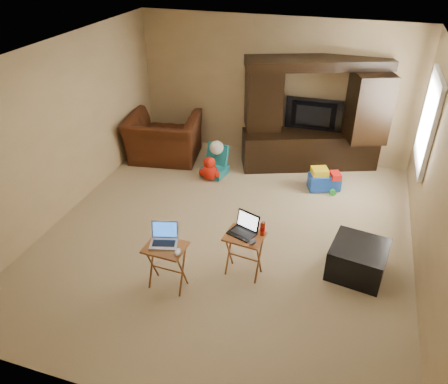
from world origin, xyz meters
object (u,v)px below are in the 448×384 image
(entertainment_center, at_px, (313,115))
(laptop_right, at_px, (242,226))
(mouse_left, at_px, (178,252))
(mouse_right, at_px, (253,242))
(ottoman, at_px, (358,259))
(television, at_px, (313,116))
(recliner, at_px, (164,138))
(plush_toy, at_px, (210,168))
(tray_table_right, at_px, (244,255))
(child_rocker, at_px, (214,161))
(tray_table_left, at_px, (167,267))
(push_toy, at_px, (324,179))
(water_bottle, at_px, (263,229))
(laptop_left, at_px, (163,236))

(entertainment_center, xyz_separation_m, laptop_right, (-0.37, -3.16, -0.26))
(mouse_left, relative_size, mouse_right, 1.02)
(mouse_right, bearing_deg, entertainment_center, 86.50)
(ottoman, height_order, laptop_right, laptop_right)
(laptop_right, bearing_deg, television, 103.74)
(entertainment_center, bearing_deg, recliner, 171.22)
(plush_toy, relative_size, tray_table_right, 0.73)
(child_rocker, bearing_deg, television, 42.09)
(plush_toy, relative_size, mouse_left, 3.51)
(recliner, distance_m, tray_table_left, 3.44)
(tray_table_right, distance_m, laptop_right, 0.42)
(mouse_right, bearing_deg, child_rocker, 118.19)
(entertainment_center, relative_size, tray_table_left, 3.94)
(child_rocker, xyz_separation_m, push_toy, (1.89, 0.07, -0.07))
(water_bottle, bearing_deg, tray_table_right, -158.07)
(tray_table_right, distance_m, laptop_left, 1.05)
(ottoman, xyz_separation_m, mouse_left, (-1.97, -1.01, 0.42))
(laptop_left, relative_size, mouse_right, 2.63)
(mouse_right, height_order, water_bottle, water_bottle)
(entertainment_center, xyz_separation_m, laptop_left, (-1.17, -3.64, -0.25))
(child_rocker, bearing_deg, laptop_left, -72.02)
(laptop_right, relative_size, water_bottle, 1.70)
(tray_table_left, relative_size, mouse_right, 5.02)
(television, xyz_separation_m, recliner, (-2.60, -0.60, -0.52))
(tray_table_right, distance_m, water_bottle, 0.44)
(mouse_left, bearing_deg, push_toy, 65.68)
(tray_table_right, height_order, mouse_right, mouse_right)
(child_rocker, height_order, push_toy, child_rocker)
(child_rocker, height_order, mouse_left, mouse_left)
(ottoman, relative_size, mouse_left, 5.34)
(tray_table_left, distance_m, mouse_right, 1.06)
(television, bearing_deg, recliner, 11.63)
(ottoman, bearing_deg, recliner, 149.00)
(recliner, distance_m, laptop_right, 3.44)
(ottoman, bearing_deg, push_toy, 108.15)
(mouse_right, bearing_deg, mouse_left, -149.24)
(plush_toy, xyz_separation_m, mouse_left, (0.58, -2.69, 0.41))
(child_rocker, xyz_separation_m, mouse_left, (0.56, -2.88, 0.37))
(ottoman, height_order, tray_table_left, tray_table_left)
(child_rocker, distance_m, ottoman, 3.14)
(television, bearing_deg, water_bottle, 86.17)
(tray_table_left, relative_size, water_bottle, 3.31)
(child_rocker, height_order, plush_toy, child_rocker)
(tray_table_left, height_order, water_bottle, water_bottle)
(television, height_order, ottoman, television)
(push_toy, relative_size, mouse_right, 4.29)
(entertainment_center, bearing_deg, plush_toy, -166.41)
(child_rocker, bearing_deg, mouse_left, -67.99)
(child_rocker, relative_size, tray_table_left, 0.87)
(mouse_right, xyz_separation_m, water_bottle, (0.07, 0.20, 0.07))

